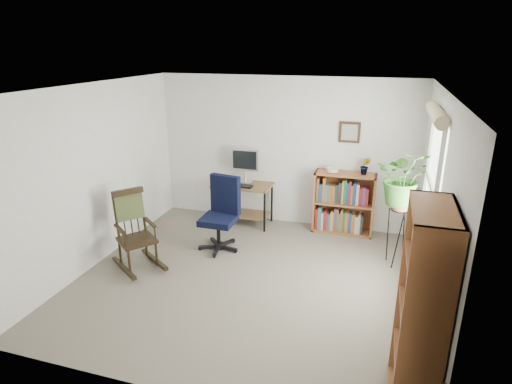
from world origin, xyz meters
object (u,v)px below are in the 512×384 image
(rocking_chair, at_px, (136,230))
(tall_bookshelf, at_px, (421,313))
(office_chair, at_px, (218,214))
(desk, at_px, (243,204))
(low_bookshelf, at_px, (344,203))

(rocking_chair, height_order, tall_bookshelf, tall_bookshelf)
(office_chair, bearing_deg, tall_bookshelf, -30.11)
(desk, xyz_separation_m, tall_bookshelf, (2.55, -3.19, 0.53))
(tall_bookshelf, bearing_deg, rocking_chair, 158.01)
(low_bookshelf, height_order, tall_bookshelf, tall_bookshelf)
(desk, relative_size, low_bookshelf, 0.97)
(desk, relative_size, office_chair, 0.87)
(office_chair, height_order, low_bookshelf, office_chair)
(desk, xyz_separation_m, low_bookshelf, (1.63, 0.12, 0.15))
(office_chair, bearing_deg, rocking_chair, -126.77)
(tall_bookshelf, bearing_deg, low_bookshelf, 105.46)
(low_bookshelf, relative_size, tall_bookshelf, 0.56)
(office_chair, xyz_separation_m, tall_bookshelf, (2.58, -2.18, 0.33))
(office_chair, distance_m, low_bookshelf, 2.01)
(low_bookshelf, bearing_deg, office_chair, -145.74)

